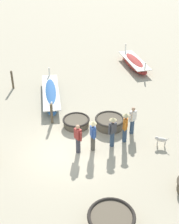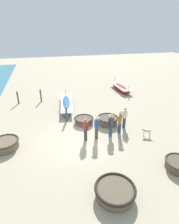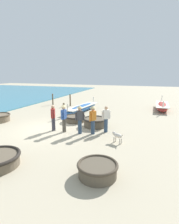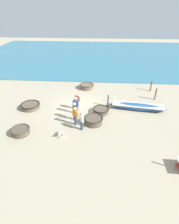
# 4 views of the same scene
# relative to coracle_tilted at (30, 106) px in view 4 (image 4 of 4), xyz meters

# --- Properties ---
(ground_plane) EXTENTS (80.00, 80.00, 0.00)m
(ground_plane) POSITION_rel_coracle_tilted_xyz_m (-0.60, 4.58, -0.27)
(ground_plane) COLOR tan
(sea) EXTENTS (28.00, 52.00, 0.10)m
(sea) POSITION_rel_coracle_tilted_xyz_m (-20.87, 8.58, -0.22)
(sea) COLOR teal
(sea) RESTS_ON ground
(coracle_tilted) EXTENTS (1.79, 1.79, 0.49)m
(coracle_tilted) POSITION_rel_coracle_tilted_xyz_m (0.00, 0.00, 0.00)
(coracle_tilted) COLOR brown
(coracle_tilted) RESTS_ON ground
(coracle_nearest) EXTENTS (1.63, 1.63, 0.53)m
(coracle_nearest) POSITION_rel_coracle_tilted_xyz_m (-4.98, 4.93, 0.02)
(coracle_nearest) COLOR brown
(coracle_nearest) RESTS_ON ground
(coracle_center) EXTENTS (1.42, 1.42, 0.49)m
(coracle_center) POSITION_rel_coracle_tilted_xyz_m (3.81, 0.62, -0.00)
(coracle_center) COLOR brown
(coracle_center) RESTS_ON ground
(coracle_front_right) EXTENTS (1.60, 1.60, 0.57)m
(coracle_front_right) POSITION_rel_coracle_tilted_xyz_m (2.04, 6.07, 0.04)
(coracle_front_right) COLOR brown
(coracle_front_right) RESTS_ON ground
(coracle_far_right) EXTENTS (1.48, 1.48, 0.45)m
(coracle_far_right) POSITION_rel_coracle_tilted_xyz_m (0.33, 6.67, -0.02)
(coracle_far_right) COLOR brown
(coracle_far_right) RESTS_ON ground
(long_boat_green_hull) EXTENTS (1.67, 5.24, 1.07)m
(long_boat_green_hull) POSITION_rel_coracle_tilted_xyz_m (-0.45, 10.10, 0.05)
(long_boat_green_hull) COLOR #285693
(long_boat_green_hull) RESTS_ON ground
(fisherman_hauling) EXTENTS (0.48, 0.35, 1.57)m
(fisherman_hauling) POSITION_rel_coracle_tilted_xyz_m (2.98, 5.20, 0.57)
(fisherman_hauling) COLOR #2D425B
(fisherman_hauling) RESTS_ON ground
(fisherman_by_coracle) EXTENTS (0.49, 0.36, 1.67)m
(fisherman_by_coracle) POSITION_rel_coracle_tilted_xyz_m (1.61, 4.45, 0.69)
(fisherman_by_coracle) COLOR #2D425B
(fisherman_by_coracle) RESTS_ON ground
(fisherman_with_hat) EXTENTS (0.36, 0.53, 1.67)m
(fisherman_with_hat) POSITION_rel_coracle_tilted_xyz_m (0.61, 4.42, 0.69)
(fisherman_with_hat) COLOR #4C473D
(fisherman_with_hat) RESTS_ON ground
(fisherman_standing_left) EXTENTS (0.34, 0.49, 1.57)m
(fisherman_standing_left) POSITION_rel_coracle_tilted_xyz_m (-0.12, 4.43, 0.57)
(fisherman_standing_left) COLOR #383842
(fisherman_standing_left) RESTS_ON ground
(fisherman_crouching) EXTENTS (0.36, 0.48, 1.67)m
(fisherman_crouching) POSITION_rel_coracle_tilted_xyz_m (2.34, 4.63, 0.69)
(fisherman_crouching) COLOR #2D425B
(fisherman_crouching) RESTS_ON ground
(dog) EXTENTS (0.62, 0.42, 0.55)m
(dog) POSITION_rel_coracle_tilted_xyz_m (3.91, 3.77, 0.10)
(dog) COLOR beige
(dog) RESTS_ON ground
(mooring_post_mid_beach) EXTENTS (0.14, 0.14, 1.20)m
(mooring_post_mid_beach) POSITION_rel_coracle_tilted_xyz_m (-0.89, 7.31, 0.33)
(mooring_post_mid_beach) COLOR brown
(mooring_post_mid_beach) RESTS_ON ground
(mooring_post_inland) EXTENTS (0.14, 0.14, 1.23)m
(mooring_post_inland) POSITION_rel_coracle_tilted_xyz_m (-4.78, 12.23, 0.34)
(mooring_post_inland) COLOR brown
(mooring_post_inland) RESTS_ON ground
(mooring_post_shoreline) EXTENTS (0.14, 0.14, 1.25)m
(mooring_post_shoreline) POSITION_rel_coracle_tilted_xyz_m (-2.64, 12.19, 0.36)
(mooring_post_shoreline) COLOR brown
(mooring_post_shoreline) RESTS_ON ground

